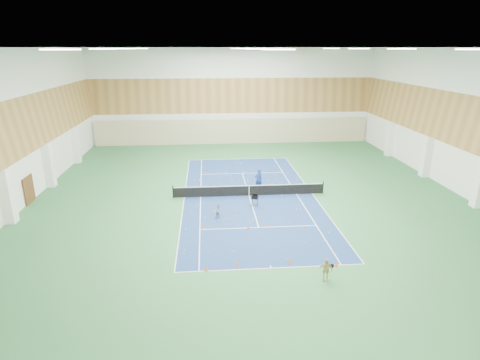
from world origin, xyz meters
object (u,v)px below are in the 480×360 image
at_px(coach, 259,179).
at_px(child_court, 219,211).
at_px(tennis_net, 249,190).
at_px(ball_cart, 255,200).
at_px(child_apron, 326,270).

xyz_separation_m(coach, child_court, (-3.73, -5.90, -0.43)).
xyz_separation_m(tennis_net, coach, (0.99, 1.46, 0.42)).
height_order(coach, child_court, coach).
relative_size(tennis_net, coach, 6.57).
bearing_deg(child_court, coach, 22.52).
relative_size(child_court, ball_cart, 1.20).
bearing_deg(coach, ball_cart, 56.42).
xyz_separation_m(coach, ball_cart, (-0.77, -3.72, -0.52)).
relative_size(child_court, child_apron, 0.82).
height_order(child_court, child_apron, child_apron).
relative_size(tennis_net, ball_cart, 14.19).
height_order(coach, ball_cart, coach).
relative_size(coach, child_apron, 1.48).
distance_m(tennis_net, coach, 1.82).
bearing_deg(coach, child_court, 35.77).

